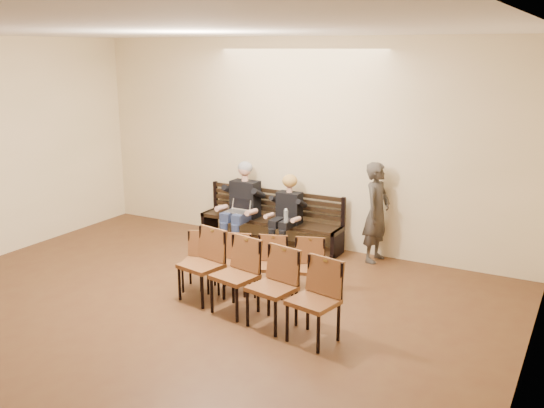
{
  "coord_description": "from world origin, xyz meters",
  "views": [
    {
      "loc": [
        4.46,
        -4.12,
        3.3
      ],
      "look_at": [
        -0.02,
        4.05,
        0.91
      ],
      "focal_mm": 40.0,
      "sensor_mm": 36.0,
      "label": 1
    }
  ],
  "objects_px": {
    "bench": "(270,232)",
    "seated_man": "(242,202)",
    "bag": "(280,276)",
    "laptop": "(237,213)",
    "chair_row_front": "(253,283)",
    "water_bottle": "(286,223)",
    "seated_woman": "(287,217)",
    "passerby": "(377,205)",
    "chair_row_back": "(252,266)"
  },
  "relations": [
    {
      "from": "bench",
      "to": "seated_woman",
      "type": "xyz_separation_m",
      "value": [
        0.38,
        -0.12,
        0.36
      ]
    },
    {
      "from": "bag",
      "to": "passerby",
      "type": "height_order",
      "value": "passerby"
    },
    {
      "from": "bench",
      "to": "chair_row_front",
      "type": "distance_m",
      "value": 3.0
    },
    {
      "from": "water_bottle",
      "to": "chair_row_back",
      "type": "height_order",
      "value": "chair_row_back"
    },
    {
      "from": "water_bottle",
      "to": "bag",
      "type": "relative_size",
      "value": 0.67
    },
    {
      "from": "laptop",
      "to": "water_bottle",
      "type": "distance_m",
      "value": 0.99
    },
    {
      "from": "passerby",
      "to": "seated_man",
      "type": "bearing_deg",
      "value": 100.08
    },
    {
      "from": "seated_man",
      "to": "chair_row_back",
      "type": "relative_size",
      "value": 0.73
    },
    {
      "from": "passerby",
      "to": "chair_row_back",
      "type": "height_order",
      "value": "passerby"
    },
    {
      "from": "bench",
      "to": "seated_woman",
      "type": "distance_m",
      "value": 0.54
    },
    {
      "from": "seated_woman",
      "to": "water_bottle",
      "type": "xyz_separation_m",
      "value": [
        0.14,
        -0.3,
        -0.01
      ]
    },
    {
      "from": "laptop",
      "to": "bench",
      "type": "bearing_deg",
      "value": 42.55
    },
    {
      "from": "seated_woman",
      "to": "laptop",
      "type": "distance_m",
      "value": 0.87
    },
    {
      "from": "bag",
      "to": "laptop",
      "type": "bearing_deg",
      "value": 140.4
    },
    {
      "from": "chair_row_front",
      "to": "water_bottle",
      "type": "bearing_deg",
      "value": 118.98
    },
    {
      "from": "seated_man",
      "to": "laptop",
      "type": "relative_size",
      "value": 3.98
    },
    {
      "from": "laptop",
      "to": "chair_row_back",
      "type": "xyz_separation_m",
      "value": [
        1.29,
        -1.68,
        -0.18
      ]
    },
    {
      "from": "laptop",
      "to": "chair_row_back",
      "type": "relative_size",
      "value": 0.18
    },
    {
      "from": "passerby",
      "to": "laptop",
      "type": "bearing_deg",
      "value": 105.07
    },
    {
      "from": "bench",
      "to": "laptop",
      "type": "height_order",
      "value": "laptop"
    },
    {
      "from": "laptop",
      "to": "bag",
      "type": "xyz_separation_m",
      "value": [
        1.5,
        -1.24,
        -0.45
      ]
    },
    {
      "from": "bench",
      "to": "seated_man",
      "type": "relative_size",
      "value": 1.8
    },
    {
      "from": "seated_man",
      "to": "chair_row_front",
      "type": "xyz_separation_m",
      "value": [
        1.74,
        -2.59,
        -0.24
      ]
    },
    {
      "from": "bench",
      "to": "laptop",
      "type": "xyz_separation_m",
      "value": [
        -0.46,
        -0.32,
        0.36
      ]
    },
    {
      "from": "seated_man",
      "to": "seated_woman",
      "type": "height_order",
      "value": "seated_man"
    },
    {
      "from": "bench",
      "to": "seated_woman",
      "type": "bearing_deg",
      "value": -17.45
    },
    {
      "from": "laptop",
      "to": "seated_woman",
      "type": "bearing_deg",
      "value": 21.11
    },
    {
      "from": "bag",
      "to": "chair_row_front",
      "type": "height_order",
      "value": "chair_row_front"
    },
    {
      "from": "chair_row_front",
      "to": "bench",
      "type": "bearing_deg",
      "value": 126.14
    },
    {
      "from": "bench",
      "to": "laptop",
      "type": "relative_size",
      "value": 7.17
    },
    {
      "from": "laptop",
      "to": "chair_row_front",
      "type": "relative_size",
      "value": 0.15
    },
    {
      "from": "chair_row_front",
      "to": "seated_woman",
      "type": "bearing_deg",
      "value": 119.93
    },
    {
      "from": "seated_man",
      "to": "bag",
      "type": "height_order",
      "value": "seated_man"
    },
    {
      "from": "water_bottle",
      "to": "bag",
      "type": "bearing_deg",
      "value": -65.99
    },
    {
      "from": "laptop",
      "to": "chair_row_back",
      "type": "height_order",
      "value": "chair_row_back"
    },
    {
      "from": "seated_woman",
      "to": "chair_row_back",
      "type": "bearing_deg",
      "value": -76.73
    },
    {
      "from": "bench",
      "to": "chair_row_front",
      "type": "height_order",
      "value": "chair_row_front"
    },
    {
      "from": "passerby",
      "to": "chair_row_front",
      "type": "distance_m",
      "value": 2.91
    },
    {
      "from": "laptop",
      "to": "chair_row_front",
      "type": "height_order",
      "value": "chair_row_front"
    },
    {
      "from": "bag",
      "to": "chair_row_front",
      "type": "distance_m",
      "value": 1.23
    },
    {
      "from": "seated_man",
      "to": "laptop",
      "type": "height_order",
      "value": "seated_man"
    },
    {
      "from": "seated_man",
      "to": "passerby",
      "type": "distance_m",
      "value": 2.37
    },
    {
      "from": "seated_woman",
      "to": "passerby",
      "type": "bearing_deg",
      "value": 8.42
    },
    {
      "from": "seated_man",
      "to": "bag",
      "type": "bearing_deg",
      "value": -43.55
    },
    {
      "from": "water_bottle",
      "to": "bag",
      "type": "xyz_separation_m",
      "value": [
        0.51,
        -1.14,
        -0.44
      ]
    },
    {
      "from": "chair_row_back",
      "to": "bag",
      "type": "bearing_deg",
      "value": 46.75
    },
    {
      "from": "seated_man",
      "to": "seated_woman",
      "type": "bearing_deg",
      "value": 0.0
    },
    {
      "from": "seated_man",
      "to": "chair_row_back",
      "type": "distance_m",
      "value": 2.31
    },
    {
      "from": "bench",
      "to": "laptop",
      "type": "bearing_deg",
      "value": -144.93
    },
    {
      "from": "bench",
      "to": "seated_man",
      "type": "height_order",
      "value": "seated_man"
    }
  ]
}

